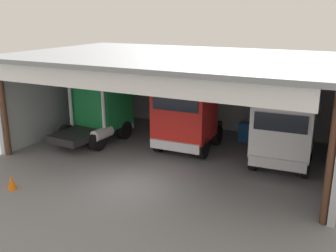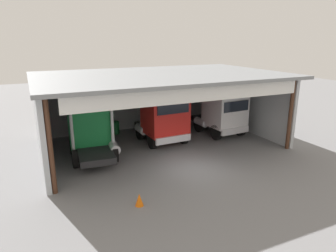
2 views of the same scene
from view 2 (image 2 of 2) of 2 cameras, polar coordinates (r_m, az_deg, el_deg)
name	(u,v)px [view 2 (image 2 of 2)]	position (r m, az deg, el deg)	size (l,w,h in m)	color
ground_plane	(192,168)	(17.09, 4.43, -7.77)	(80.00, 80.00, 0.00)	slate
workshop_shed	(155,93)	(20.64, -2.45, 6.19)	(15.31, 9.82, 4.75)	#ADB2B7
truck_green_center_right_bay	(91,130)	(18.72, -14.06, -0.67)	(2.73, 4.62, 3.16)	#197F3D
truck_red_yard_outside	(163,115)	(20.39, -0.89, 2.11)	(2.84, 4.54, 3.76)	red
truck_white_left_bay	(223,112)	(22.58, 10.11, 2.49)	(2.77, 4.61, 3.37)	white
oil_drum	(115,128)	(23.20, -9.76, -0.28)	(0.58, 0.58, 0.93)	#197233
tool_cart	(176,122)	(24.23, 1.52, 0.73)	(0.90, 0.60, 1.00)	#1E59A5
traffic_cone	(139,200)	(13.42, -5.36, -13.47)	(0.36, 0.36, 0.56)	orange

